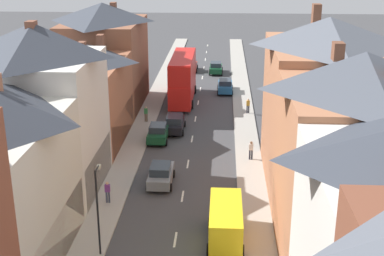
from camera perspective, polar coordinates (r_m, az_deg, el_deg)
The scene contains 17 objects.
pavement_left at distance 52.55m, azimuth -5.42°, elevation -0.22°, with size 2.20×104.00×0.14m, color #A8A399.
pavement_right at distance 52.02m, azimuth 5.75°, elevation -0.44°, with size 2.20×104.00×0.14m, color #A8A399.
centre_line_dashes at distance 50.18m, azimuth 0.01°, elevation -1.17°, with size 0.14×97.80×0.01m.
terrace_row_left at distance 35.46m, azimuth -18.24°, elevation -1.41°, with size 8.00×64.23×13.30m.
double_decker_bus_lead at distance 61.50m, azimuth -1.00°, elevation 5.42°, with size 2.74×10.80×5.30m.
car_near_blue at distance 51.96m, azimuth -1.84°, elevation 0.51°, with size 1.90×4.34×1.65m.
car_parked_left_a at distance 49.44m, azimuth -3.63°, elevation -0.50°, with size 1.90×3.86×1.66m.
car_parked_right_a at distance 75.48m, azimuth 2.56°, elevation 6.45°, with size 1.90×3.99×1.61m.
car_mid_black at distance 65.71m, azimuth 3.56°, elevation 4.51°, with size 1.90×4.28×1.67m.
car_mid_white at distance 40.78m, azimuth -3.35°, elevation -4.93°, with size 1.90×4.02×1.65m.
car_parked_right_b at distance 76.84m, azimuth -0.13°, elevation 6.70°, with size 1.90×3.88×1.63m.
delivery_van at distance 33.15m, azimuth 3.61°, elevation -9.99°, with size 2.20×5.20×2.41m.
pedestrian_mid_left at distance 38.06m, azimuth -9.00°, elevation -6.65°, with size 0.36×0.22×1.61m.
pedestrian_mid_right at distance 45.13m, azimuth 6.31°, elevation -2.28°, with size 0.36×0.22×1.61m.
pedestrian_far_left at distance 54.56m, azimuth -4.93°, elevation 1.60°, with size 0.36×0.22×1.61m.
pedestrian_far_right at distance 57.36m, azimuth 6.00°, elevation 2.45°, with size 0.36×0.22×1.61m.
street_lamp at distance 31.36m, azimuth -10.00°, elevation -8.13°, with size 0.20×1.12×5.50m.
Camera 1 is at (2.72, -10.95, 17.51)m, focal length 50.00 mm.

